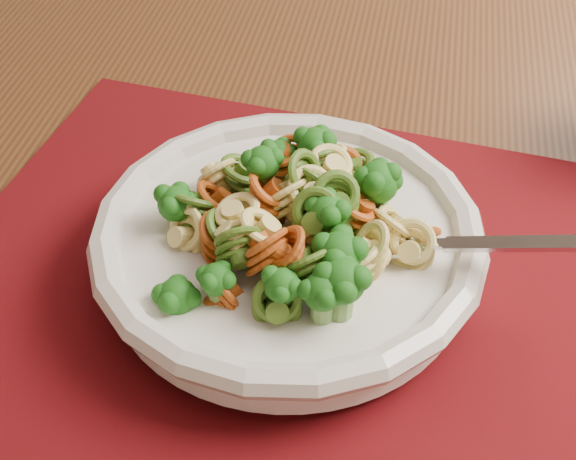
# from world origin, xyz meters

# --- Properties ---
(dining_table) EXTENTS (1.30, 0.84, 0.75)m
(dining_table) POSITION_xyz_m (-0.73, -0.52, 0.64)
(dining_table) COLOR #573318
(dining_table) RESTS_ON ground
(placemat) EXTENTS (0.50, 0.41, 0.00)m
(placemat) POSITION_xyz_m (-0.81, -0.65, 0.75)
(placemat) COLOR #590311
(placemat) RESTS_ON dining_table
(pasta_bowl) EXTENTS (0.24, 0.24, 0.05)m
(pasta_bowl) POSITION_xyz_m (-0.82, -0.64, 0.78)
(pasta_bowl) COLOR beige
(pasta_bowl) RESTS_ON placemat
(pasta_broccoli_heap) EXTENTS (0.21, 0.21, 0.06)m
(pasta_broccoli_heap) POSITION_xyz_m (-0.82, -0.64, 0.80)
(pasta_broccoli_heap) COLOR #E9D973
(pasta_broccoli_heap) RESTS_ON pasta_bowl
(fork) EXTENTS (0.18, 0.06, 0.08)m
(fork) POSITION_xyz_m (-0.75, -0.65, 0.80)
(fork) COLOR silver
(fork) RESTS_ON pasta_bowl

